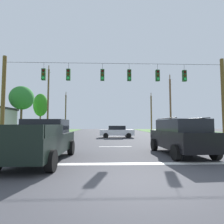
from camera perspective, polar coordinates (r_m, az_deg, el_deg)
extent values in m
plane|color=#3D3D42|center=(5.57, 6.28, -21.76)|extent=(120.00, 120.00, 0.00)
cube|color=white|center=(8.11, 3.45, -16.04)|extent=(16.05, 0.45, 0.01)
cube|color=white|center=(14.02, 1.04, -10.89)|extent=(2.50, 0.15, 0.01)
cube|color=white|center=(21.76, -0.09, -8.39)|extent=(2.50, 0.15, 0.01)
cube|color=white|center=(26.14, -0.44, -7.63)|extent=(2.50, 0.15, 0.01)
cube|color=white|center=(32.27, -0.75, -6.92)|extent=(2.50, 0.15, 0.01)
cylinder|color=brown|center=(16.95, -31.24, 3.22)|extent=(0.30, 0.30, 7.28)
cylinder|color=brown|center=(17.83, 31.82, 2.91)|extent=(0.30, 0.30, 7.28)
cylinder|color=black|center=(15.55, 1.17, 15.11)|extent=(18.17, 0.02, 0.02)
cylinder|color=black|center=(16.26, -20.76, 13.56)|extent=(0.02, 0.02, 0.52)
cube|color=#19471E|center=(16.06, -20.82, 11.06)|extent=(0.32, 0.24, 0.95)
cylinder|color=#310503|center=(16.01, -20.96, 12.21)|extent=(0.20, 0.04, 0.20)
cylinder|color=#352203|center=(15.93, -20.99, 11.17)|extent=(0.20, 0.04, 0.20)
cylinder|color=green|center=(15.85, -21.02, 10.12)|extent=(0.20, 0.04, 0.20)
cylinder|color=black|center=(15.75, -13.60, 13.99)|extent=(0.02, 0.02, 0.52)
cube|color=#19471E|center=(15.54, -13.64, 11.42)|extent=(0.32, 0.24, 0.95)
cylinder|color=#310503|center=(15.49, -13.73, 12.61)|extent=(0.20, 0.04, 0.20)
cylinder|color=#352203|center=(15.40, -13.75, 11.54)|extent=(0.20, 0.04, 0.20)
cylinder|color=green|center=(15.33, -13.77, 10.45)|extent=(0.20, 0.04, 0.20)
cylinder|color=black|center=(15.45, -3.04, 14.24)|extent=(0.02, 0.02, 0.52)
cube|color=#19471E|center=(15.24, -3.05, 11.62)|extent=(0.32, 0.24, 0.95)
cylinder|color=#310503|center=(15.18, -3.05, 12.84)|extent=(0.20, 0.04, 0.20)
cylinder|color=#352203|center=(15.10, -3.06, 11.74)|extent=(0.20, 0.04, 0.20)
cylinder|color=green|center=(15.02, -3.06, 10.64)|extent=(0.20, 0.04, 0.20)
cylinder|color=black|center=(15.57, 5.45, 14.10)|extent=(0.02, 0.02, 0.52)
cube|color=#19471E|center=(15.36, 5.47, 11.50)|extent=(0.32, 0.24, 0.95)
cylinder|color=#310503|center=(15.31, 5.53, 12.71)|extent=(0.20, 0.04, 0.20)
cylinder|color=#352203|center=(15.23, 5.54, 11.62)|extent=(0.20, 0.04, 0.20)
cylinder|color=green|center=(15.15, 5.54, 10.53)|extent=(0.20, 0.04, 0.20)
cylinder|color=black|center=(16.05, 14.19, 13.65)|extent=(0.02, 0.02, 0.52)
cube|color=#19471E|center=(15.85, 14.24, 11.12)|extent=(0.32, 0.24, 0.95)
cylinder|color=#310503|center=(15.80, 14.37, 12.29)|extent=(0.20, 0.04, 0.20)
cylinder|color=#352203|center=(15.72, 14.38, 11.24)|extent=(0.20, 0.04, 0.20)
cylinder|color=green|center=(15.64, 14.40, 10.17)|extent=(0.20, 0.04, 0.20)
cylinder|color=black|center=(16.82, 21.88, 13.00)|extent=(0.02, 0.02, 0.52)
cube|color=#19471E|center=(16.62, 21.94, 10.58)|extent=(0.32, 0.24, 0.95)
cylinder|color=#310503|center=(16.57, 22.12, 11.68)|extent=(0.20, 0.04, 0.20)
cylinder|color=#352203|center=(16.50, 22.15, 10.68)|extent=(0.20, 0.04, 0.20)
cylinder|color=green|center=(16.43, 22.17, 9.66)|extent=(0.20, 0.04, 0.20)
cube|color=black|center=(9.00, -21.41, -9.28)|extent=(2.02, 5.41, 0.85)
cube|color=black|center=(9.57, -20.00, -4.33)|extent=(1.86, 1.91, 0.70)
cube|color=black|center=(8.10, -30.82, -5.02)|extent=(0.11, 2.38, 0.45)
cube|color=black|center=(7.39, -17.88, -5.54)|extent=(0.11, 2.38, 0.45)
cube|color=black|center=(6.52, -29.08, -5.49)|extent=(1.96, 0.11, 0.45)
cylinder|color=black|center=(11.10, -23.21, -10.37)|extent=(0.28, 0.80, 0.80)
cylinder|color=black|center=(10.55, -12.84, -10.94)|extent=(0.28, 0.80, 0.80)
cylinder|color=black|center=(7.02, -18.70, -14.46)|extent=(0.28, 0.80, 0.80)
cube|color=black|center=(11.01, 20.69, -8.11)|extent=(2.17, 4.89, 0.95)
cube|color=black|center=(10.84, 20.93, -3.93)|extent=(1.95, 3.28, 0.65)
cylinder|color=black|center=(10.50, 16.69, -1.99)|extent=(0.18, 2.72, 0.05)
cylinder|color=black|center=(11.24, 24.79, -1.91)|extent=(0.18, 2.72, 0.05)
cylinder|color=black|center=(12.21, 13.19, -10.05)|extent=(0.29, 0.77, 0.76)
cylinder|color=black|center=(12.94, 21.55, -9.53)|extent=(0.29, 0.77, 0.76)
cylinder|color=black|center=(9.18, 19.61, -12.01)|extent=(0.29, 0.77, 0.76)
cylinder|color=black|center=(10.13, 29.90, -10.94)|extent=(0.29, 0.77, 0.76)
cube|color=silver|center=(23.12, 1.50, -6.47)|extent=(4.33, 1.86, 0.70)
cube|color=black|center=(23.10, 1.50, -4.98)|extent=(2.12, 1.65, 0.50)
cylinder|color=black|center=(22.17, -2.01, -7.48)|extent=(0.64, 0.23, 0.64)
cylinder|color=black|center=(23.97, -2.08, -7.21)|extent=(0.64, 0.23, 0.64)
cylinder|color=black|center=(22.40, 5.33, -7.43)|extent=(0.64, 0.23, 0.64)
cylinder|color=black|center=(24.18, 4.71, -7.17)|extent=(0.64, 0.23, 0.64)
cylinder|color=brown|center=(33.08, 18.03, 1.72)|extent=(0.31, 0.31, 9.66)
cube|color=brown|center=(33.78, 17.87, 9.22)|extent=(0.12, 0.12, 2.40)
cylinder|color=#B2B7BC|center=(34.69, 17.32, 9.07)|extent=(0.08, 0.08, 0.12)
cylinder|color=#B2B7BC|center=(32.94, 18.44, 9.79)|extent=(0.08, 0.08, 0.12)
cube|color=brown|center=(33.59, 17.90, 7.73)|extent=(0.12, 0.12, 2.28)
cylinder|color=#B2B7BC|center=(34.46, 17.37, 7.63)|extent=(0.08, 0.08, 0.12)
cylinder|color=#B2B7BC|center=(32.78, 18.45, 8.24)|extent=(0.08, 0.08, 0.12)
cylinder|color=brown|center=(44.58, 12.33, -0.48)|extent=(0.33, 0.33, 8.59)
cube|color=brown|center=(44.98, 12.26, 4.48)|extent=(0.12, 0.12, 2.32)
cylinder|color=#B2B7BC|center=(45.89, 11.97, 4.46)|extent=(0.08, 0.08, 0.12)
cylinder|color=#B2B7BC|center=(44.11, 12.56, 4.81)|extent=(0.08, 0.08, 0.12)
cylinder|color=brown|center=(31.16, -19.60, 3.10)|extent=(0.28, 0.28, 10.76)
cube|color=brown|center=(32.13, -19.39, 11.95)|extent=(0.12, 0.12, 2.06)
cylinder|color=#B2B7BC|center=(32.92, -18.95, 11.78)|extent=(0.08, 0.08, 0.12)
cylinder|color=#B2B7BC|center=(31.41, -19.84, 12.56)|extent=(0.08, 0.08, 0.12)
cylinder|color=brown|center=(44.24, -14.48, -0.34)|extent=(0.30, 0.30, 8.70)
cube|color=brown|center=(44.65, -14.39, 4.73)|extent=(0.12, 0.12, 2.32)
cylinder|color=#B2B7BC|center=(45.57, -14.14, 4.70)|extent=(0.08, 0.08, 0.12)
cylinder|color=#B2B7BC|center=(43.77, -14.65, 5.06)|extent=(0.08, 0.08, 0.12)
cube|color=brown|center=(44.53, -14.41, 3.58)|extent=(0.12, 0.12, 1.98)
cylinder|color=#B2B7BC|center=(45.31, -14.20, 3.60)|extent=(0.08, 0.08, 0.12)
cylinder|color=#B2B7BC|center=(43.78, -14.63, 3.87)|extent=(0.08, 0.08, 0.12)
cylinder|color=brown|center=(30.63, -26.85, -2.23)|extent=(0.31, 0.31, 4.75)
ellipsoid|color=#2A762D|center=(30.88, -26.66, 4.02)|extent=(3.56, 3.56, 3.60)
cylinder|color=brown|center=(35.12, -21.81, -3.08)|extent=(0.24, 0.24, 4.07)
ellipsoid|color=#2E831E|center=(35.29, -21.68, 2.08)|extent=(2.53, 2.53, 4.13)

